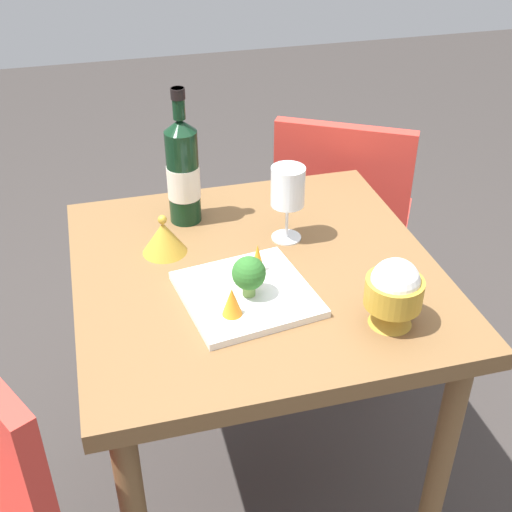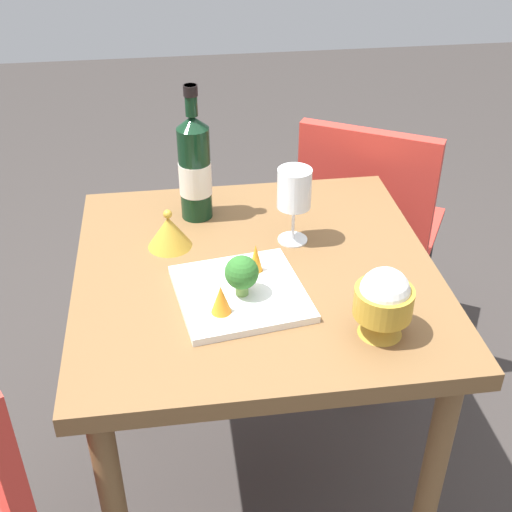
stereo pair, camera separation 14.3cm
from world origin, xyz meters
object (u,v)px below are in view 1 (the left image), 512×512
rice_bowl (394,292)px  carrot_garnish_left (258,258)px  serving_plate (247,294)px  chair_by_wall (342,213)px  broccoli_floret (249,274)px  rice_bowl_lid (164,237)px  wine_glass (288,188)px  wine_bottle (183,171)px  carrot_garnish_right (232,301)px

rice_bowl → carrot_garnish_left: 0.30m
rice_bowl → serving_plate: size_ratio=0.50×
chair_by_wall → broccoli_floret: bearing=-95.5°
broccoli_floret → rice_bowl: bearing=61.0°
chair_by_wall → rice_bowl_lid: 0.78m
wine_glass → wine_bottle: bearing=-124.5°
rice_bowl_lid → broccoli_floret: broccoli_floret is taller
wine_bottle → rice_bowl: wine_bottle is taller
rice_bowl_lid → carrot_garnish_left: 0.23m
serving_plate → carrot_garnish_left: bearing=148.4°
rice_bowl_lid → broccoli_floret: (0.22, 0.14, 0.03)m
wine_bottle → broccoli_floret: size_ratio=3.80×
wine_bottle → rice_bowl_lid: bearing=-28.5°
chair_by_wall → wine_bottle: bearing=-120.6°
broccoli_floret → carrot_garnish_left: size_ratio=1.36×
wine_glass → serving_plate: 0.27m
wine_bottle → serving_plate: 0.37m
wine_glass → carrot_garnish_left: size_ratio=2.84×
wine_glass → carrot_garnish_right: (0.26, -0.19, -0.08)m
wine_glass → broccoli_floret: 0.26m
wine_glass → carrot_garnish_right: size_ratio=2.96×
rice_bowl_lid → serving_plate: bearing=32.8°
wine_glass → rice_bowl: (0.34, 0.10, -0.05)m
wine_glass → serving_plate: wine_glass is taller
chair_by_wall → rice_bowl_lid: size_ratio=8.50×
carrot_garnish_right → chair_by_wall: bearing=143.9°
rice_bowl_lid → carrot_garnish_right: rice_bowl_lid is taller
wine_glass → carrot_garnish_right: wine_glass is taller
wine_glass → carrot_garnish_left: bearing=-38.4°
broccoli_floret → chair_by_wall: bearing=144.4°
chair_by_wall → wine_bottle: 0.71m
rice_bowl_lid → serving_plate: 0.25m
wine_bottle → rice_bowl_lid: wine_bottle is taller
chair_by_wall → serving_plate: chair_by_wall is taller
rice_bowl → wine_bottle: bearing=-147.4°
chair_by_wall → serving_plate: bearing=-96.1°
carrot_garnish_left → carrot_garnish_right: carrot_garnish_left is taller
rice_bowl → carrot_garnish_right: bearing=-106.0°
serving_plate → carrot_garnish_left: 0.09m
wine_glass → serving_plate: bearing=-36.3°
chair_by_wall → carrot_garnish_right: chair_by_wall is taller
carrot_garnish_left → serving_plate: bearing=-31.6°
wine_bottle → carrot_garnish_left: 0.30m
wine_bottle → wine_glass: bearing=55.5°
broccoli_floret → carrot_garnish_left: (-0.08, 0.04, -0.02)m
serving_plate → carrot_garnish_left: carrot_garnish_left is taller
chair_by_wall → rice_bowl: bearing=-75.5°
rice_bowl_lid → broccoli_floret: 0.26m
wine_bottle → broccoli_floret: bearing=10.8°
rice_bowl_lid → serving_plate: size_ratio=0.35×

